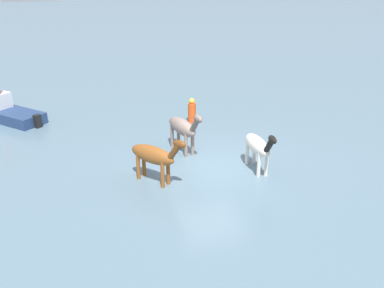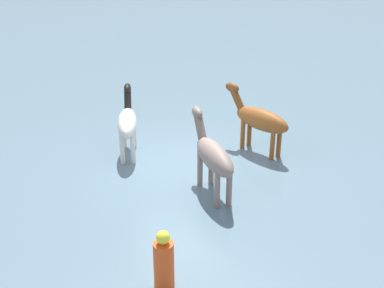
% 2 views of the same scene
% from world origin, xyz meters
% --- Properties ---
extents(ground_plane, '(158.03, 158.03, 0.00)m').
position_xyz_m(ground_plane, '(0.00, 0.00, 0.00)').
color(ground_plane, slate).
extents(horse_gray_outer, '(0.59, 2.19, 1.70)m').
position_xyz_m(horse_gray_outer, '(-1.39, 0.89, 0.94)').
color(horse_gray_outer, silver).
rests_on(horse_gray_outer, ground_plane).
extents(horse_dun_straggler, '(0.89, 2.31, 1.79)m').
position_xyz_m(horse_dun_straggler, '(0.54, -1.54, 0.98)').
color(horse_dun_straggler, gray).
rests_on(horse_dun_straggler, ground_plane).
extents(horse_chestnut_trailing, '(1.58, 2.04, 1.75)m').
position_xyz_m(horse_chestnut_trailing, '(2.19, 0.56, 0.96)').
color(horse_chestnut_trailing, brown).
rests_on(horse_chestnut_trailing, ground_plane).
extents(boat_motor_center, '(3.97, 4.40, 1.34)m').
position_xyz_m(boat_motor_center, '(7.43, -8.06, 0.31)').
color(boat_motor_center, navy).
rests_on(boat_motor_center, ground_plane).
extents(buoy_channel_marker, '(0.36, 0.36, 1.14)m').
position_xyz_m(buoy_channel_marker, '(-0.85, -4.58, 0.51)').
color(buoy_channel_marker, '#E54C19').
rests_on(buoy_channel_marker, ground_plane).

